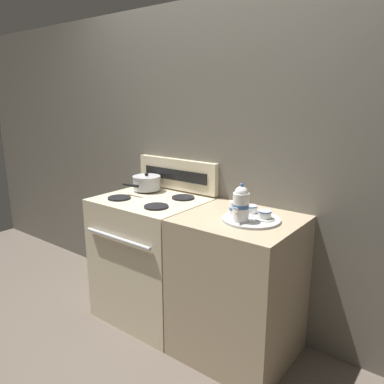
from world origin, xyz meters
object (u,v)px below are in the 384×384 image
object	(u,v)px
teapot	(241,204)
saucepan	(146,183)
teacup_right	(265,215)
serving_tray	(251,219)
teacup_left	(251,210)
stove	(153,257)
creamer_jug	(235,208)

from	to	relation	value
teapot	saucepan	bearing A→B (deg)	166.74
teapot	teacup_right	world-z (taller)	teapot
saucepan	serving_tray	size ratio (longest dim) A/B	0.87
teacup_left	teacup_right	xyz separation A→B (m)	(0.11, -0.04, 0.00)
stove	teapot	world-z (taller)	teapot
teapot	teacup_left	bearing A→B (deg)	97.40
stove	serving_tray	distance (m)	0.90
serving_tray	teacup_left	world-z (taller)	teacup_left
saucepan	teapot	world-z (taller)	teapot
saucepan	teacup_left	world-z (taller)	saucepan
saucepan	teapot	bearing A→B (deg)	-13.26
teacup_left	teapot	bearing A→B (deg)	-82.60
teapot	teacup_right	bearing A→B (deg)	50.95
saucepan	serving_tray	distance (m)	0.97
serving_tray	creamer_jug	distance (m)	0.12
serving_tray	creamer_jug	xyz separation A→B (m)	(-0.11, -0.01, 0.05)
creamer_jug	saucepan	bearing A→B (deg)	170.46
teacup_left	teacup_right	bearing A→B (deg)	-21.45
serving_tray	teacup_right	size ratio (longest dim) A/B	2.95
stove	teapot	xyz separation A→B (m)	(0.76, -0.08, 0.56)
saucepan	teacup_left	distance (m)	0.92
saucepan	serving_tray	world-z (taller)	saucepan
saucepan	teacup_right	size ratio (longest dim) A/B	2.55
teapot	teacup_left	size ratio (longest dim) A/B	1.91
teapot	creamer_jug	bearing A→B (deg)	137.11
teacup_left	saucepan	bearing A→B (deg)	176.08
teacup_right	creamer_jug	size ratio (longest dim) A/B	1.39
stove	teapot	bearing A→B (deg)	-6.37
serving_tray	teacup_left	bearing A→B (deg)	120.56
saucepan	teapot	distance (m)	0.96
serving_tray	teapot	xyz separation A→B (m)	(-0.02, -0.09, 0.11)
teapot	creamer_jug	xyz separation A→B (m)	(-0.08, 0.08, -0.06)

